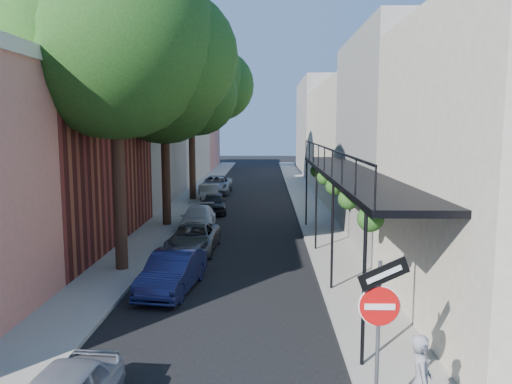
{
  "coord_description": "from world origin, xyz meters",
  "views": [
    {
      "loc": [
        1.28,
        -6.97,
        5.09
      ],
      "look_at": [
        0.92,
        10.38,
        2.8
      ],
      "focal_mm": 35.0,
      "sensor_mm": 36.0,
      "label": 1
    }
  ],
  "objects_px": {
    "parked_car_e": "(214,203)",
    "parked_car_f": "(209,194)",
    "parked_car_b": "(172,272)",
    "sign_post": "(380,313)",
    "parked_car_g": "(216,185)",
    "parked_car_c": "(194,238)",
    "oak_mid": "(172,87)",
    "parked_car_d": "(198,218)",
    "oak_near": "(129,43)",
    "oak_far": "(198,79)",
    "pedestrian": "(421,383)"
  },
  "relations": [
    {
      "from": "parked_car_e",
      "to": "parked_car_f",
      "type": "xyz_separation_m",
      "value": [
        -0.79,
        4.15,
        -0.01
      ]
    },
    {
      "from": "parked_car_b",
      "to": "parked_car_f",
      "type": "height_order",
      "value": "parked_car_b"
    },
    {
      "from": "sign_post",
      "to": "parked_car_g",
      "type": "relative_size",
      "value": 0.62
    },
    {
      "from": "parked_car_b",
      "to": "parked_car_c",
      "type": "relative_size",
      "value": 0.93
    },
    {
      "from": "parked_car_e",
      "to": "parked_car_f",
      "type": "distance_m",
      "value": 4.22
    },
    {
      "from": "oak_mid",
      "to": "parked_car_b",
      "type": "relative_size",
      "value": 2.75
    },
    {
      "from": "parked_car_b",
      "to": "parked_car_f",
      "type": "xyz_separation_m",
      "value": [
        -0.97,
        18.28,
        -0.03
      ]
    },
    {
      "from": "sign_post",
      "to": "oak_mid",
      "type": "distance_m",
      "value": 19.14
    },
    {
      "from": "parked_car_d",
      "to": "parked_car_f",
      "type": "height_order",
      "value": "parked_car_f"
    },
    {
      "from": "oak_near",
      "to": "oak_mid",
      "type": "bearing_deg",
      "value": 90.37
    },
    {
      "from": "parked_car_g",
      "to": "parked_car_b",
      "type": "bearing_deg",
      "value": -86.97
    },
    {
      "from": "sign_post",
      "to": "oak_far",
      "type": "relative_size",
      "value": 0.25
    },
    {
      "from": "parked_car_b",
      "to": "parked_car_f",
      "type": "distance_m",
      "value": 18.3
    },
    {
      "from": "parked_car_b",
      "to": "parked_car_g",
      "type": "distance_m",
      "value": 22.8
    },
    {
      "from": "pedestrian",
      "to": "oak_near",
      "type": "bearing_deg",
      "value": 42.88
    },
    {
      "from": "sign_post",
      "to": "oak_near",
      "type": "relative_size",
      "value": 0.26
    },
    {
      "from": "pedestrian",
      "to": "oak_mid",
      "type": "bearing_deg",
      "value": 28.33
    },
    {
      "from": "oak_mid",
      "to": "parked_car_f",
      "type": "relative_size",
      "value": 2.9
    },
    {
      "from": "parked_car_f",
      "to": "pedestrian",
      "type": "height_order",
      "value": "pedestrian"
    },
    {
      "from": "oak_mid",
      "to": "parked_car_g",
      "type": "distance_m",
      "value": 14.08
    },
    {
      "from": "parked_car_c",
      "to": "oak_mid",
      "type": "bearing_deg",
      "value": 109.66
    },
    {
      "from": "parked_car_e",
      "to": "parked_car_c",
      "type": "bearing_deg",
      "value": -95.01
    },
    {
      "from": "parked_car_f",
      "to": "parked_car_d",
      "type": "bearing_deg",
      "value": -94.05
    },
    {
      "from": "parked_car_g",
      "to": "pedestrian",
      "type": "distance_m",
      "value": 30.68
    },
    {
      "from": "parked_car_g",
      "to": "parked_car_f",
      "type": "bearing_deg",
      "value": -89.69
    },
    {
      "from": "parked_car_f",
      "to": "parked_car_g",
      "type": "bearing_deg",
      "value": 82.35
    },
    {
      "from": "oak_near",
      "to": "pedestrian",
      "type": "height_order",
      "value": "oak_near"
    },
    {
      "from": "parked_car_c",
      "to": "parked_car_e",
      "type": "distance_m",
      "value": 9.2
    },
    {
      "from": "oak_near",
      "to": "parked_car_g",
      "type": "xyz_separation_m",
      "value": [
        0.79,
        20.49,
        -7.21
      ]
    },
    {
      "from": "oak_far",
      "to": "parked_car_c",
      "type": "height_order",
      "value": "oak_far"
    },
    {
      "from": "sign_post",
      "to": "parked_car_d",
      "type": "bearing_deg",
      "value": 107.92
    },
    {
      "from": "oak_mid",
      "to": "oak_far",
      "type": "bearing_deg",
      "value": 89.59
    },
    {
      "from": "oak_mid",
      "to": "oak_far",
      "type": "xyz_separation_m",
      "value": [
        0.06,
        9.04,
        1.2
      ]
    },
    {
      "from": "oak_mid",
      "to": "parked_car_e",
      "type": "bearing_deg",
      "value": 67.4
    },
    {
      "from": "parked_car_d",
      "to": "parked_car_f",
      "type": "relative_size",
      "value": 1.13
    },
    {
      "from": "parked_car_c",
      "to": "parked_car_g",
      "type": "xyz_separation_m",
      "value": [
        -0.89,
        17.85,
        0.11
      ]
    },
    {
      "from": "oak_mid",
      "to": "parked_car_c",
      "type": "distance_m",
      "value": 8.58
    },
    {
      "from": "parked_car_c",
      "to": "parked_car_e",
      "type": "height_order",
      "value": "parked_car_e"
    },
    {
      "from": "parked_car_b",
      "to": "pedestrian",
      "type": "relative_size",
      "value": 2.26
    },
    {
      "from": "sign_post",
      "to": "oak_near",
      "type": "xyz_separation_m",
      "value": [
        -6.53,
        9.29,
        5.84
      ]
    },
    {
      "from": "oak_mid",
      "to": "pedestrian",
      "type": "xyz_separation_m",
      "value": [
        7.23,
        -17.49,
        -6.12
      ]
    },
    {
      "from": "sign_post",
      "to": "parked_car_g",
      "type": "distance_m",
      "value": 30.35
    },
    {
      "from": "parked_car_c",
      "to": "parked_car_f",
      "type": "xyz_separation_m",
      "value": [
        -0.92,
        13.35,
        0.02
      ]
    },
    {
      "from": "parked_car_f",
      "to": "parked_car_b",
      "type": "bearing_deg",
      "value": -94.27
    },
    {
      "from": "parked_car_c",
      "to": "pedestrian",
      "type": "relative_size",
      "value": 2.45
    },
    {
      "from": "parked_car_c",
      "to": "parked_car_b",
      "type": "bearing_deg",
      "value": -87.76
    },
    {
      "from": "parked_car_b",
      "to": "pedestrian",
      "type": "bearing_deg",
      "value": -45.82
    },
    {
      "from": "parked_car_e",
      "to": "pedestrian",
      "type": "height_order",
      "value": "pedestrian"
    },
    {
      "from": "parked_car_d",
      "to": "parked_car_e",
      "type": "xyz_separation_m",
      "value": [
        0.28,
        4.91,
        0.02
      ]
    },
    {
      "from": "parked_car_d",
      "to": "oak_mid",
      "type": "bearing_deg",
      "value": 139.06
    }
  ]
}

